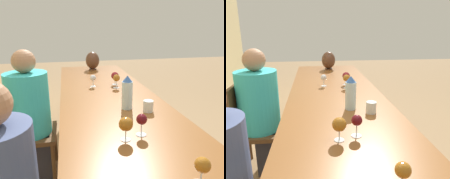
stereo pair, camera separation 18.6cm
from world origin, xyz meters
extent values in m
plane|color=#937551|center=(0.00, 0.00, 0.00)|extent=(14.00, 14.00, 0.00)
cube|color=brown|center=(0.00, 0.00, 0.75)|extent=(3.17, 0.88, 0.04)
cylinder|color=brown|center=(1.49, -0.34, 0.37)|extent=(0.07, 0.07, 0.73)
cylinder|color=brown|center=(1.49, 0.34, 0.37)|extent=(0.07, 0.07, 0.73)
cylinder|color=silver|center=(-0.30, -0.08, 0.88)|extent=(0.08, 0.08, 0.22)
cone|color=#33599E|center=(-0.30, -0.08, 1.01)|extent=(0.08, 0.08, 0.05)
cylinder|color=silver|center=(-0.40, -0.21, 0.82)|extent=(0.08, 0.08, 0.09)
cylinder|color=#4C2D1E|center=(1.30, -0.01, 0.78)|extent=(0.11, 0.11, 0.01)
ellipsoid|color=#4C2D1E|center=(1.30, -0.01, 0.91)|extent=(0.20, 0.20, 0.24)
cylinder|color=silver|center=(-0.77, 0.07, 0.78)|extent=(0.06, 0.06, 0.00)
cylinder|color=silver|center=(-0.77, 0.07, 0.81)|extent=(0.01, 0.01, 0.06)
sphere|color=#995B19|center=(-0.77, 0.07, 0.87)|extent=(0.08, 0.08, 0.08)
cylinder|color=silver|center=(0.42, -0.14, 0.78)|extent=(0.06, 0.06, 0.00)
cylinder|color=silver|center=(0.42, -0.14, 0.81)|extent=(0.01, 0.01, 0.06)
sphere|color=maroon|center=(0.42, -0.14, 0.87)|extent=(0.08, 0.08, 0.08)
sphere|color=#995B19|center=(-1.19, -0.13, 0.87)|extent=(0.06, 0.06, 0.06)
cylinder|color=silver|center=(-0.73, -0.04, 0.78)|extent=(0.06, 0.06, 0.00)
cylinder|color=silver|center=(-0.73, -0.04, 0.81)|extent=(0.01, 0.01, 0.07)
sphere|color=#510C14|center=(-0.73, -0.04, 0.87)|extent=(0.07, 0.07, 0.07)
cylinder|color=silver|center=(0.39, 0.10, 0.78)|extent=(0.06, 0.06, 0.00)
cylinder|color=silver|center=(0.39, 0.10, 0.81)|extent=(0.01, 0.01, 0.06)
sphere|color=silver|center=(0.39, 0.10, 0.87)|extent=(0.06, 0.06, 0.06)
cylinder|color=silver|center=(0.28, -0.13, 0.78)|extent=(0.06, 0.06, 0.00)
cylinder|color=silver|center=(0.28, -0.13, 0.81)|extent=(0.01, 0.01, 0.07)
sphere|color=#995B19|center=(0.28, -0.13, 0.88)|extent=(0.07, 0.07, 0.07)
cube|color=brown|center=(0.10, 0.72, 0.43)|extent=(0.44, 0.44, 0.04)
cube|color=brown|center=(0.10, 0.92, 0.67)|extent=(0.40, 0.03, 0.44)
cylinder|color=brown|center=(-0.09, 0.53, 0.20)|extent=(0.04, 0.04, 0.41)
cylinder|color=brown|center=(0.29, 0.53, 0.20)|extent=(0.04, 0.04, 0.41)
cylinder|color=brown|center=(-0.09, 0.91, 0.20)|extent=(0.04, 0.04, 0.41)
cylinder|color=brown|center=(0.29, 0.91, 0.20)|extent=(0.04, 0.04, 0.41)
cube|color=#2D2D38|center=(0.10, 0.65, 0.22)|extent=(0.28, 0.20, 0.45)
cylinder|color=#33B7BC|center=(0.10, 0.72, 0.73)|extent=(0.37, 0.37, 0.56)
sphere|color=#9E7051|center=(0.10, 0.72, 1.11)|extent=(0.20, 0.20, 0.20)
camera|label=1|loc=(-1.84, 0.38, 1.40)|focal=35.00mm
camera|label=2|loc=(-1.87, 0.19, 1.40)|focal=35.00mm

